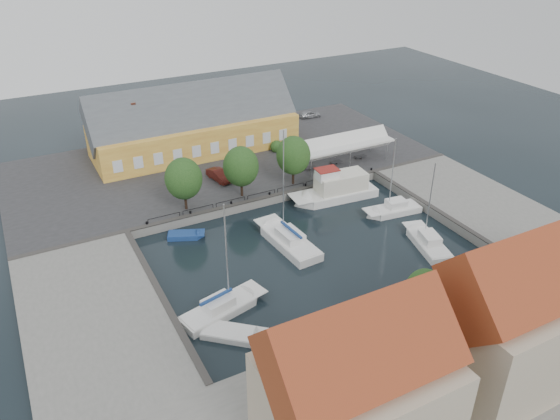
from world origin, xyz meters
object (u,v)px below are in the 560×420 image
tent_canopy (343,144)px  east_boat_c (427,244)px  west_boat_d (222,310)px  launch_nw (186,236)px  warehouse (189,127)px  east_boat_a (393,211)px  launch_sw (233,335)px  center_sailboat (288,242)px  car_red (219,175)px  trawler (337,191)px  car_silver (310,114)px

tent_canopy → east_boat_c: bearing=-97.4°
east_boat_c → west_boat_d: 23.34m
launch_nw → warehouse: bearing=68.6°
east_boat_a → launch_sw: size_ratio=1.83×
west_boat_d → launch_nw: size_ratio=2.62×
east_boat_a → launch_nw: 24.14m
warehouse → launch_nw: bearing=-111.4°
center_sailboat → launch_sw: bearing=-136.4°
east_boat_a → east_boat_c: east_boat_a is taller
warehouse → car_red: size_ratio=6.85×
center_sailboat → east_boat_a: (14.20, 0.33, -0.10)m
tent_canopy → trawler: 8.87m
east_boat_a → east_boat_c: size_ratio=1.01×
car_silver → east_boat_a: bearing=174.4°
trawler → launch_nw: size_ratio=2.65×
warehouse → launch_sw: 38.82m
east_boat_a → launch_sw: 27.13m
car_red → warehouse: bearing=78.4°
tent_canopy → car_red: bearing=170.5°
car_silver → east_boat_c: (-7.98, -37.97, -1.34)m
east_boat_c → launch_sw: size_ratio=1.81×
east_boat_a → west_boat_d: 25.70m
car_silver → west_boat_d: west_boat_d is taller
trawler → east_boat_a: (3.88, -6.21, -0.75)m
trawler → west_boat_d: 24.78m
east_boat_a → west_boat_d: size_ratio=0.90×
trawler → launch_sw: (-21.09, -16.81, -0.93)m
tent_canopy → east_boat_c: 20.73m
warehouse → west_boat_d: 35.55m
tent_canopy → launch_sw: 35.44m
warehouse → west_boat_d: bearing=-105.4°
center_sailboat → west_boat_d: size_ratio=1.18×
car_silver → launch_nw: bearing=135.8°
tent_canopy → launch_nw: bearing=-164.8°
car_silver → center_sailboat: size_ratio=0.27×
tent_canopy → center_sailboat: 20.65m
east_boat_a → warehouse: bearing=119.7°
trawler → east_boat_a: east_boat_a is taller
east_boat_a → west_boat_d: bearing=-163.5°
car_silver → launch_sw: bearing=149.2°
warehouse → west_boat_d: (-9.36, -34.05, -4.16)m
west_boat_d → warehouse: bearing=74.6°
warehouse → center_sailboat: 27.40m
east_boat_c → center_sailboat: bearing=151.3°
warehouse → center_sailboat: bearing=-87.7°
east_boat_c → west_boat_d: bearing=179.8°
car_silver → center_sailboat: (-20.87, -30.92, -1.23)m
car_red → launch_sw: car_red is taller
east_boat_c → west_boat_d: (-23.34, 0.09, 0.01)m
launch_nw → tent_canopy: bearing=15.2°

